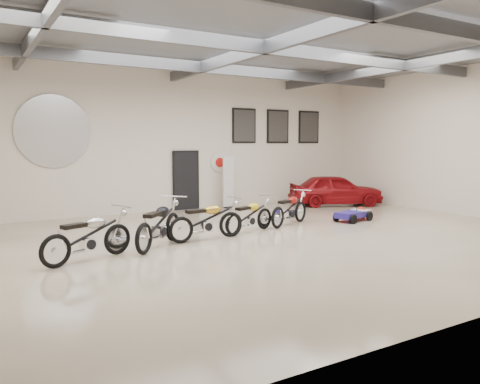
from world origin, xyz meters
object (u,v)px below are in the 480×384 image
vintage_car (336,190)px  go_kart (356,212)px  motorcycle_yellow (250,215)px  motorcycle_black (159,223)px  banner_stand (229,183)px  motorcycle_silver (88,235)px  motorcycle_red (290,208)px  motorcycle_gold (206,219)px

vintage_car → go_kart: bearing=172.4°
motorcycle_yellow → vintage_car: bearing=8.9°
motorcycle_black → go_kart: (6.68, 0.43, -0.28)m
banner_stand → motorcycle_silver: bearing=-151.8°
motorcycle_black → vintage_car: (8.61, 3.50, 0.04)m
motorcycle_black → motorcycle_red: (4.40, 0.83, -0.06)m
motorcycle_yellow → motorcycle_red: bearing=-5.8°
go_kart → motorcycle_silver: bearing=174.0°
motorcycle_yellow → motorcycle_gold: bearing=173.0°
motorcycle_black → motorcycle_silver: bearing=151.8°
motorcycle_silver → motorcycle_red: bearing=-9.1°
motorcycle_silver → motorcycle_yellow: size_ratio=1.13×
banner_stand → motorcycle_gold: (-3.34, -4.83, -0.43)m
banner_stand → go_kart: (2.03, -4.57, -0.67)m
motorcycle_yellow → motorcycle_red: size_ratio=0.95×
motorcycle_gold → motorcycle_silver: bearing=-171.7°
motorcycle_silver → motorcycle_yellow: motorcycle_silver is taller
banner_stand → motorcycle_black: (-4.66, -5.00, -0.39)m
motorcycle_silver → motorcycle_yellow: bearing=-9.3°
motorcycle_gold → motorcycle_yellow: size_ratio=1.09×
banner_stand → vintage_car: size_ratio=0.53×
banner_stand → motorcycle_yellow: banner_stand is taller
motorcycle_black → vintage_car: 9.30m
motorcycle_red → vintage_car: size_ratio=0.55×
banner_stand → motorcycle_silver: (-6.39, -5.47, -0.42)m
banner_stand → motorcycle_red: banner_stand is taller
motorcycle_red → go_kart: (2.28, -0.40, -0.22)m
motorcycle_gold → motorcycle_yellow: motorcycle_gold is taller
motorcycle_silver → vintage_car: 11.08m
motorcycle_silver → go_kart: (8.41, 0.90, -0.26)m
banner_stand → motorcycle_silver: banner_stand is taller
go_kart → vintage_car: size_ratio=0.44×
motorcycle_yellow → vintage_car: vintage_car is taller
motorcycle_silver → motorcycle_gold: size_ratio=1.03×
motorcycle_black → vintage_car: size_ratio=0.61×
vintage_car → motorcycle_red: bearing=146.9°
banner_stand → motorcycle_gold: 5.89m
motorcycle_black → motorcycle_yellow: (2.78, 0.47, -0.09)m
motorcycle_yellow → go_kart: bearing=-19.2°
motorcycle_yellow → motorcycle_black: bearing=170.9°
motorcycle_black → go_kart: size_ratio=1.39×
banner_stand → vintage_car: (3.96, -1.50, -0.35)m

